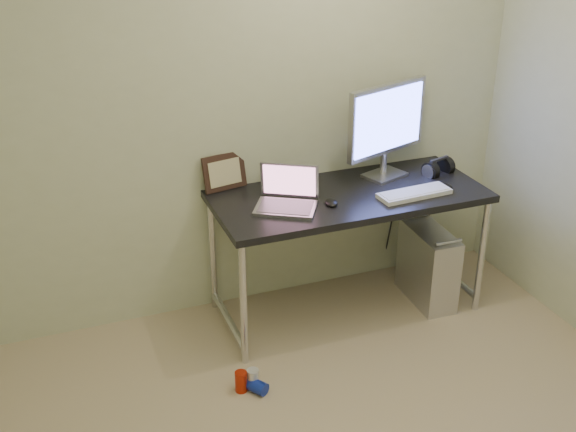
# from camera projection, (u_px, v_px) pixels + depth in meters

# --- Properties ---
(wall_back) EXTENTS (3.50, 0.02, 2.50)m
(wall_back) POSITION_uv_depth(u_px,v_px,m) (223.00, 101.00, 3.88)
(wall_back) COLOR beige
(wall_back) RESTS_ON ground
(desk) EXTENTS (1.53, 0.67, 0.75)m
(desk) POSITION_uv_depth(u_px,v_px,m) (349.00, 206.00, 4.05)
(desk) COLOR black
(desk) RESTS_ON ground
(tower_computer) EXTENTS (0.21, 0.45, 0.49)m
(tower_computer) POSITION_uv_depth(u_px,v_px,m) (428.00, 265.00, 4.33)
(tower_computer) COLOR silver
(tower_computer) RESTS_ON ground
(cable_a) EXTENTS (0.01, 0.16, 0.69)m
(cable_a) POSITION_uv_depth(u_px,v_px,m) (393.00, 217.00, 4.55)
(cable_a) COLOR black
(cable_a) RESTS_ON ground
(cable_b) EXTENTS (0.02, 0.11, 0.71)m
(cable_b) POSITION_uv_depth(u_px,v_px,m) (406.00, 219.00, 4.57)
(cable_b) COLOR black
(cable_b) RESTS_ON ground
(can_red) EXTENTS (0.07, 0.07, 0.11)m
(can_red) POSITION_uv_depth(u_px,v_px,m) (241.00, 381.00, 3.62)
(can_red) COLOR #AD2009
(can_red) RESTS_ON ground
(can_white) EXTENTS (0.07, 0.07, 0.11)m
(can_white) POSITION_uv_depth(u_px,v_px,m) (253.00, 379.00, 3.63)
(can_white) COLOR silver
(can_white) RESTS_ON ground
(can_blue) EXTENTS (0.13, 0.14, 0.07)m
(can_blue) POSITION_uv_depth(u_px,v_px,m) (255.00, 386.00, 3.62)
(can_blue) COLOR #13289E
(can_blue) RESTS_ON ground
(laptop) EXTENTS (0.40, 0.38, 0.22)m
(laptop) POSITION_uv_depth(u_px,v_px,m) (287.00, 197.00, 3.84)
(laptop) COLOR #ABABB2
(laptop) RESTS_ON desk
(monitor) EXTENTS (0.57, 0.25, 0.55)m
(monitor) POSITION_uv_depth(u_px,v_px,m) (387.00, 123.00, 4.10)
(monitor) COLOR #ABABB2
(monitor) RESTS_ON desk
(keyboard) EXTENTS (0.43, 0.16, 0.03)m
(keyboard) POSITION_uv_depth(u_px,v_px,m) (414.00, 193.00, 3.98)
(keyboard) COLOR white
(keyboard) RESTS_ON desk
(mouse_right) EXTENTS (0.08, 0.11, 0.03)m
(mouse_right) POSITION_uv_depth(u_px,v_px,m) (446.00, 185.00, 4.07)
(mouse_right) COLOR black
(mouse_right) RESTS_ON desk
(mouse_left) EXTENTS (0.08, 0.12, 0.04)m
(mouse_left) POSITION_uv_depth(u_px,v_px,m) (331.00, 201.00, 3.87)
(mouse_left) COLOR black
(mouse_left) RESTS_ON desk
(headphones) EXTENTS (0.21, 0.12, 0.12)m
(headphones) POSITION_uv_depth(u_px,v_px,m) (438.00, 168.00, 4.26)
(headphones) COLOR black
(headphones) RESTS_ON desk
(picture_frame) EXTENTS (0.26, 0.12, 0.21)m
(picture_frame) POSITION_uv_depth(u_px,v_px,m) (224.00, 172.00, 4.03)
(picture_frame) COLOR black
(picture_frame) RESTS_ON desk
(webcam) EXTENTS (0.05, 0.04, 0.13)m
(webcam) POSITION_uv_depth(u_px,v_px,m) (269.00, 170.00, 4.07)
(webcam) COLOR silver
(webcam) RESTS_ON desk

